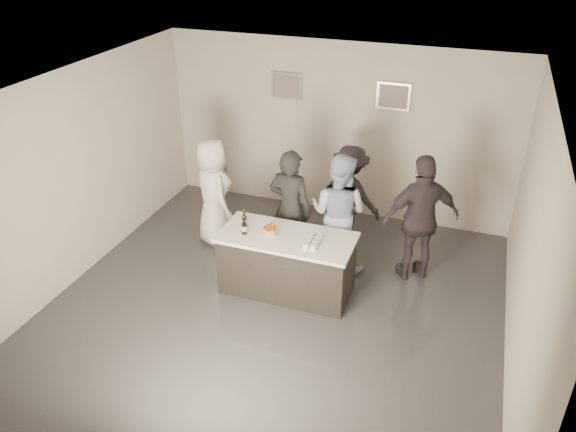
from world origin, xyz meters
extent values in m
plane|color=#3D3D42|center=(0.00, 0.00, 0.00)|extent=(6.00, 6.00, 0.00)
plane|color=white|center=(0.00, 0.00, 3.00)|extent=(6.00, 6.00, 0.00)
cube|color=beige|center=(0.00, 3.00, 1.50)|extent=(6.00, 0.04, 3.00)
cube|color=beige|center=(0.00, -3.00, 1.50)|extent=(6.00, 0.04, 3.00)
cube|color=beige|center=(-3.00, 0.00, 1.50)|extent=(0.04, 6.00, 3.00)
cube|color=beige|center=(3.00, 0.00, 1.50)|extent=(0.04, 6.00, 3.00)
cube|color=#B2B2B7|center=(-0.90, 2.97, 2.20)|extent=(0.54, 0.04, 0.44)
cube|color=#B2B2B7|center=(0.90, 2.97, 2.20)|extent=(0.54, 0.04, 0.44)
cube|color=white|center=(0.02, 0.39, 0.45)|extent=(1.86, 0.86, 0.90)
cylinder|color=orange|center=(-0.21, 0.37, 0.94)|extent=(0.20, 0.20, 0.08)
cylinder|color=black|center=(-0.62, 0.43, 1.03)|extent=(0.07, 0.07, 0.26)
cylinder|color=black|center=(-0.55, 0.25, 1.03)|extent=(0.07, 0.07, 0.26)
cube|color=gold|center=(0.42, 0.33, 0.94)|extent=(0.19, 0.40, 0.08)
cube|color=pink|center=(-0.35, 0.11, 0.90)|extent=(0.24, 0.08, 0.01)
imported|color=black|center=(-0.18, 1.11, 0.93)|extent=(0.72, 0.52, 1.85)
imported|color=#ADBEE3|center=(0.52, 1.24, 0.92)|extent=(0.99, 0.83, 1.83)
imported|color=white|center=(-1.54, 1.31, 0.87)|extent=(1.00, 0.99, 1.75)
imported|color=#373039|center=(1.69, 1.36, 0.96)|extent=(1.22, 0.97, 1.93)
imported|color=black|center=(0.48, 2.06, 0.82)|extent=(1.18, 0.87, 1.63)
camera|label=1|loc=(2.23, -5.78, 4.84)|focal=35.00mm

